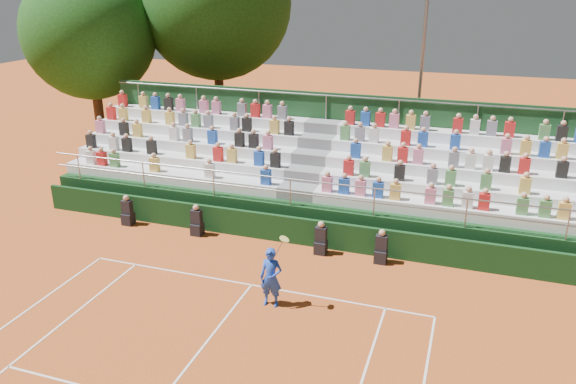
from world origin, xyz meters
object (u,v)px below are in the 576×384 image
(tree_west, at_px, (89,34))
(floodlight_mast, at_px, (422,67))
(tennis_player, at_px, (271,277))
(tree_east, at_px, (216,3))

(tree_west, xyz_separation_m, floodlight_mast, (16.33, 1.78, -1.17))
(tennis_player, xyz_separation_m, tree_east, (-8.63, 15.11, 6.72))
(tree_east, bearing_deg, floodlight_mast, -9.94)
(floodlight_mast, bearing_deg, tree_west, -173.79)
(floodlight_mast, bearing_deg, tennis_player, -100.42)
(tennis_player, bearing_deg, tree_west, 140.69)
(tree_west, bearing_deg, tree_east, 35.10)
(tree_east, bearing_deg, tennis_player, -60.27)
(tree_west, height_order, tree_east, tree_east)
(tree_west, distance_m, floodlight_mast, 16.47)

